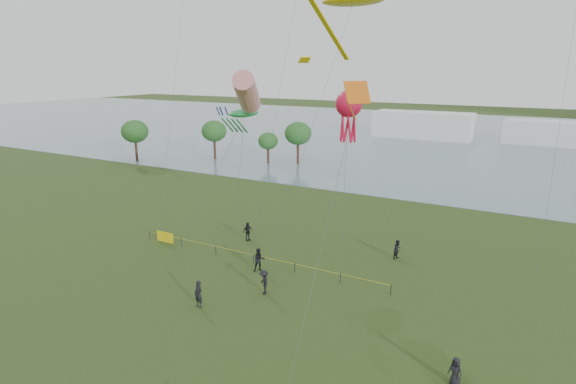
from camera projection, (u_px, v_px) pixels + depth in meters
The scene contains 17 objects.
ground_plane at pixel (198, 375), 26.08m from camera, with size 400.00×400.00×0.00m, color #1E3210.
lake at pixel (480, 139), 110.40m from camera, with size 400.00×120.00×0.08m, color slate.
pavilion_left at pixel (423, 125), 111.11m from camera, with size 22.00×8.00×6.00m, color white.
pavilion_right at pixel (550, 133), 101.45m from camera, with size 18.00×7.00×5.00m, color white.
trees at pixel (220, 133), 83.02m from camera, with size 30.16×16.71×7.25m.
fence at pixel (197, 244), 43.69m from camera, with size 24.07×0.07×1.05m.
spectator_a at pixel (259, 260), 39.06m from camera, with size 0.95×0.74×1.96m, color black.
spectator_b at pixel (264, 282), 35.15m from camera, with size 1.20×0.69×1.86m, color black.
spectator_c at pixel (248, 231), 45.98m from camera, with size 1.07×0.45×1.83m, color black.
spectator_d at pixel (455, 371), 25.11m from camera, with size 0.78×0.50×1.59m, color black.
spectator_f at pixel (198, 294), 33.22m from camera, with size 0.71×0.47×1.95m, color black.
spectator_g at pixel (398, 249), 41.65m from camera, with size 0.83×0.65×1.70m, color black.
kite_stingray at pixel (352, 2), 37.19m from camera, with size 6.67×10.06×21.54m.
kite_windsock at pixel (247, 93), 42.01m from camera, with size 4.31×5.19×15.96m.
kite_creature at pixel (244, 114), 45.74m from camera, with size 3.00×10.42×12.29m.
kite_octopus at pixel (349, 105), 36.30m from camera, with size 2.17×4.57×14.51m.
kite_delta at pixel (354, 104), 29.24m from camera, with size 3.16×15.32×15.36m.
Camera 1 is at (15.38, -17.39, 16.25)m, focal length 30.00 mm.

